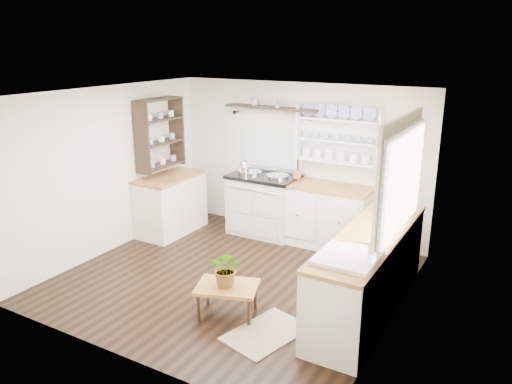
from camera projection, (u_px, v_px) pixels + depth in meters
floor at (233, 278)px, 6.29m from camera, size 4.00×3.80×0.01m
wall_back at (299, 160)px, 7.54m from camera, size 4.00×0.02×2.30m
wall_right at (399, 219)px, 5.01m from camera, size 0.02×3.80×2.30m
wall_left at (110, 170)px, 6.91m from camera, size 0.02×3.80×2.30m
ceiling at (230, 93)px, 5.63m from camera, size 4.00×3.80×0.01m
window at (401, 175)px, 5.04m from camera, size 0.08×1.55×1.22m
aga_cooker at (264, 204)px, 7.66m from camera, size 1.04×0.72×0.96m
back_cabinets at (327, 215)px, 7.20m from camera, size 1.27×0.63×0.90m
right_cabinets at (369, 271)px, 5.43m from camera, size 0.62×2.43×0.90m
belfast_sink at (347, 269)px, 4.71m from camera, size 0.55×0.60×0.45m
left_cabinets at (171, 203)px, 7.72m from camera, size 0.62×1.13×0.90m
plate_rack at (340, 137)px, 7.08m from camera, size 1.20×0.22×0.90m
high_shelf at (272, 108)px, 7.41m from camera, size 1.50×0.29×0.16m
left_shelving at (160, 133)px, 7.47m from camera, size 0.28×0.80×1.05m
kettle at (244, 167)px, 7.53m from camera, size 0.18×0.18×0.22m
utensil_crock at (297, 174)px, 7.37m from camera, size 0.12×0.12×0.14m
center_table at (227, 289)px, 5.36m from camera, size 0.77×0.65×0.35m
potted_plant at (227, 268)px, 5.29m from camera, size 0.43×0.40×0.41m
floor_rug at (266, 333)px, 5.09m from camera, size 0.75×0.96×0.02m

